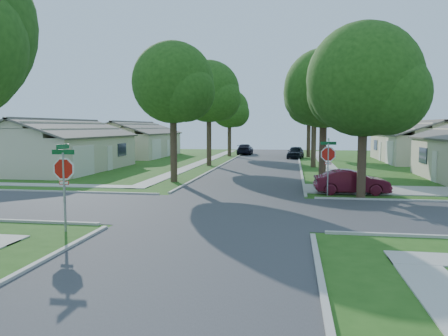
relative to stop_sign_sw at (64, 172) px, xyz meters
name	(u,v)px	position (x,y,z in m)	size (l,w,h in m)	color
ground	(224,210)	(4.70, 4.70, -2.03)	(100.00, 100.00, 0.00)	#265016
road_ns	(224,210)	(4.70, 4.70, -2.03)	(7.00, 100.00, 0.02)	#333335
sidewalk_ne	(325,162)	(10.80, 30.70, -2.01)	(1.20, 40.00, 0.04)	#9E9B91
sidewalk_nw	(205,161)	(-1.40, 30.70, -2.01)	(1.20, 40.00, 0.04)	#9E9B91
driveway	(382,190)	(12.60, 11.80, -2.01)	(8.80, 3.60, 0.05)	#9E9B91
stop_sign_sw	(64,172)	(0.00, 0.00, 0.00)	(1.05, 0.80, 2.98)	gray
stop_sign_ne	(328,157)	(9.40, 9.40, 0.00)	(1.05, 0.80, 2.98)	gray
tree_e_near	(325,92)	(9.45, 13.71, 3.61)	(4.97, 4.80, 8.28)	#38281C
tree_e_mid	(315,96)	(9.46, 25.71, 4.22)	(5.59, 5.40, 9.21)	#38281C
tree_e_far	(310,106)	(9.45, 38.71, 3.95)	(5.17, 5.00, 8.72)	#38281C
tree_w_near	(174,86)	(0.06, 13.71, 4.08)	(5.38, 5.20, 8.97)	#38281C
tree_w_mid	(209,94)	(0.06, 25.71, 4.46)	(5.80, 5.60, 9.56)	#38281C
tree_w_far	(230,110)	(0.05, 38.71, 3.48)	(4.76, 4.60, 8.04)	#38281C
tree_ne_corner	(365,85)	(11.06, 8.91, 3.56)	(5.80, 5.60, 8.66)	#38281C
house_ne_far	(422,147)	(20.69, 33.70, -0.51)	(8.42, 13.60, 4.23)	beige
house_nw_near	(60,152)	(-11.29, 19.70, -0.51)	(8.42, 13.60, 4.23)	beige
house_nw_far	(134,144)	(-11.29, 36.70, -0.51)	(8.42, 13.60, 4.23)	beige
car_driveway	(351,182)	(10.70, 10.20, -1.39)	(1.36, 3.89, 1.28)	#4B0F1D
car_curb_east	(296,152)	(7.90, 36.33, -1.34)	(1.63, 4.05, 1.38)	black
car_curb_west	(245,149)	(1.50, 42.33, -1.36)	(1.87, 4.59, 1.33)	black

